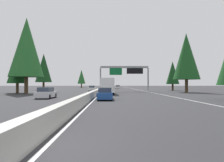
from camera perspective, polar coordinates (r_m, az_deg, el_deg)
ground_plane at (r=65.89m, az=-2.46°, el=-2.54°), size 320.00×320.00×0.00m
median_barrier at (r=85.88m, az=-2.22°, el=-1.85°), size 180.00×0.56×0.90m
shoulder_stripe_right at (r=76.42m, az=6.47°, el=-2.30°), size 160.00×0.16×0.01m
shoulder_stripe_median at (r=75.88m, az=-2.02°, el=-2.32°), size 160.00×0.16×0.01m
sign_gantry_overhead at (r=51.46m, az=3.74°, el=2.81°), size 0.50×12.68×6.55m
sedan_distant_b at (r=24.26m, az=-1.98°, el=-3.75°), size 4.40×1.80×1.47m
box_truck_mid_left at (r=37.14m, az=-1.27°, el=-1.33°), size 8.50×2.40×2.95m
pickup_mid_center at (r=74.90m, az=-0.91°, el=-1.64°), size 5.60×2.00×1.86m
minivan_mid_right at (r=124.81m, az=-0.76°, el=-1.32°), size 5.00×1.95×1.69m
bus_distant_a at (r=96.57m, az=-0.84°, el=-1.00°), size 11.50×2.55×3.10m
sedan_near_center at (r=80.17m, az=1.62°, el=-1.76°), size 4.40×1.80×1.47m
oncoming_near at (r=28.04m, az=-18.31°, el=-3.32°), size 4.40×1.80×1.47m
oncoming_far at (r=55.69m, az=-5.72°, el=-2.13°), size 4.40×1.80×1.47m
conifer_right_near at (r=48.21m, az=20.51°, el=6.62°), size 5.89×5.89×13.39m
conifer_right_mid at (r=60.91m, az=16.97°, el=2.28°), size 3.78×3.78×8.60m
conifer_left_foreground at (r=43.25m, az=-23.30°, el=8.86°), size 6.63×6.63×15.06m
conifer_left_near at (r=46.98m, az=-25.44°, el=3.87°), size 4.15×4.15×9.43m
conifer_left_mid at (r=65.69m, az=-18.99°, el=3.54°), size 5.01×5.01×11.38m
conifer_left_far at (r=107.29m, az=-8.74°, el=1.21°), size 4.21×4.21×9.57m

